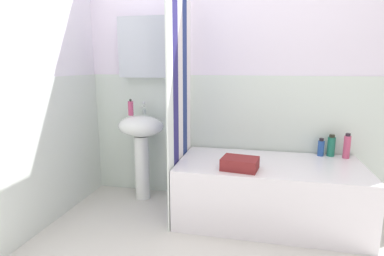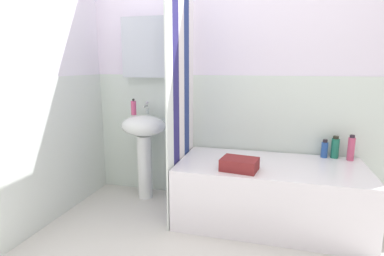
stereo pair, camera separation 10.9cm
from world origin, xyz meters
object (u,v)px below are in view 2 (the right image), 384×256
at_px(bathtub, 269,193).
at_px(soap_dispenser, 134,108).
at_px(sink, 144,138).
at_px(shampoo_bottle, 324,149).
at_px(lotion_bottle, 351,148).
at_px(towel_folded, 239,164).
at_px(conditioner_bottle, 335,148).

bearing_deg(bathtub, soap_dispenser, 171.94).
height_order(soap_dispenser, bathtub, soap_dispenser).
distance_m(sink, shampoo_bottle, 1.64).
relative_size(sink, lotion_bottle, 3.77).
xyz_separation_m(sink, shampoo_bottle, (1.64, 0.13, -0.03)).
bearing_deg(sink, shampoo_bottle, 4.37).
bearing_deg(shampoo_bottle, towel_folded, -141.87).
xyz_separation_m(sink, bathtub, (1.20, -0.19, -0.35)).
bearing_deg(sink, soap_dispenser, -176.02).
bearing_deg(towel_folded, bathtub, 42.90).
bearing_deg(bathtub, towel_folded, -137.10).
distance_m(sink, conditioner_bottle, 1.73).
height_order(conditioner_bottle, shampoo_bottle, conditioner_bottle).
height_order(sink, lotion_bottle, sink).
bearing_deg(shampoo_bottle, conditioner_bottle, 5.86).
distance_m(soap_dispenser, bathtub, 1.45).
relative_size(lotion_bottle, conditioner_bottle, 1.13).
distance_m(bathtub, conditioner_bottle, 0.71).
xyz_separation_m(sink, lotion_bottle, (1.84, 0.09, 0.00)).
bearing_deg(soap_dispenser, conditioner_bottle, 4.42).
height_order(sink, bathtub, sink).
relative_size(sink, conditioner_bottle, 4.26).
xyz_separation_m(bathtub, conditioner_bottle, (0.53, 0.32, 0.34)).
relative_size(sink, soap_dispenser, 5.27).
bearing_deg(soap_dispenser, shampoo_bottle, 4.35).
relative_size(conditioner_bottle, towel_folded, 0.72).
height_order(shampoo_bottle, towel_folded, shampoo_bottle).
distance_m(bathtub, shampoo_bottle, 0.63).
height_order(conditioner_bottle, towel_folded, conditioner_bottle).
distance_m(shampoo_bottle, towel_folded, 0.86).
bearing_deg(lotion_bottle, conditioner_bottle, 161.62).
height_order(sink, shampoo_bottle, sink).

